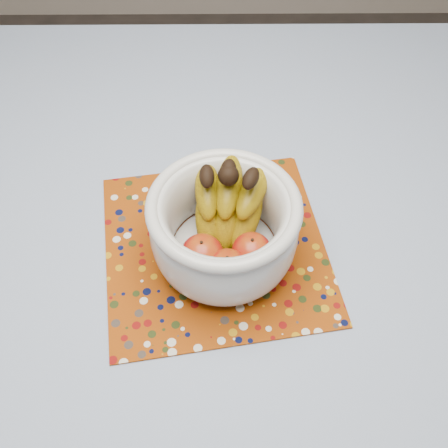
# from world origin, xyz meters

# --- Properties ---
(table) EXTENTS (1.20, 1.20, 0.75)m
(table) POSITION_xyz_m (0.00, 0.00, 0.67)
(table) COLOR brown
(table) RESTS_ON ground
(tablecloth) EXTENTS (1.32, 1.32, 0.01)m
(tablecloth) POSITION_xyz_m (0.00, 0.00, 0.76)
(tablecloth) COLOR #657EA9
(tablecloth) RESTS_ON table
(placemat) EXTENTS (0.44, 0.44, 0.00)m
(placemat) POSITION_xyz_m (0.03, -0.05, 0.76)
(placemat) COLOR #833307
(placemat) RESTS_ON tablecloth
(fruit_bowl) EXTENTS (0.25, 0.25, 0.19)m
(fruit_bowl) POSITION_xyz_m (0.05, -0.07, 0.85)
(fruit_bowl) COLOR silver
(fruit_bowl) RESTS_ON placemat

